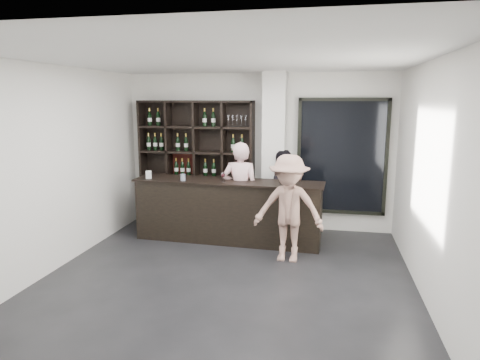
% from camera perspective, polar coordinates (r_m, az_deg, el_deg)
% --- Properties ---
extents(floor, '(5.00, 5.50, 0.01)m').
position_cam_1_polar(floor, '(5.85, -2.18, -13.78)').
color(floor, black).
rests_on(floor, ground).
extents(wine_shelf, '(2.20, 0.35, 2.40)m').
position_cam_1_polar(wine_shelf, '(8.20, -5.83, 2.10)').
color(wine_shelf, black).
rests_on(wine_shelf, floor).
extents(structural_column, '(0.40, 0.40, 2.90)m').
position_cam_1_polar(structural_column, '(7.76, 4.58, 3.49)').
color(structural_column, silver).
rests_on(structural_column, floor).
extents(glass_panel, '(1.60, 0.08, 2.10)m').
position_cam_1_polar(glass_panel, '(7.93, 13.42, 3.03)').
color(glass_panel, black).
rests_on(glass_panel, floor).
extents(tasting_counter, '(3.24, 0.67, 1.07)m').
position_cam_1_polar(tasting_counter, '(7.36, -1.65, -4.14)').
color(tasting_counter, black).
rests_on(tasting_counter, floor).
extents(taster_pink, '(0.64, 0.44, 1.72)m').
position_cam_1_polar(taster_pink, '(7.33, 0.04, -1.58)').
color(taster_pink, beige).
rests_on(taster_pink, floor).
extents(taster_black, '(0.89, 0.77, 1.54)m').
position_cam_1_polar(taster_black, '(7.73, 5.41, -1.65)').
color(taster_black, black).
rests_on(taster_black, floor).
extents(customer, '(1.10, 0.70, 1.63)m').
position_cam_1_polar(customer, '(6.45, 6.50, -3.80)').
color(customer, '#A57B6B').
rests_on(customer, floor).
extents(wine_glass, '(0.09, 0.09, 0.18)m').
position_cam_1_polar(wine_glass, '(7.13, -2.26, 0.51)').
color(wine_glass, white).
rests_on(wine_glass, tasting_counter).
extents(spit_cup, '(0.10, 0.10, 0.11)m').
position_cam_1_polar(spit_cup, '(7.29, -7.61, 0.36)').
color(spit_cup, silver).
rests_on(spit_cup, tasting_counter).
extents(napkin_stack, '(0.14, 0.14, 0.02)m').
position_cam_1_polar(napkin_stack, '(7.09, 6.42, -0.28)').
color(napkin_stack, white).
rests_on(napkin_stack, tasting_counter).
extents(card_stand, '(0.10, 0.07, 0.14)m').
position_cam_1_polar(card_stand, '(7.57, -12.09, 0.70)').
color(card_stand, white).
rests_on(card_stand, tasting_counter).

